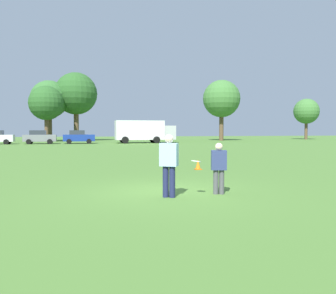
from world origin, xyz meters
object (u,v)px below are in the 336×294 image
object	(u,v)px
player_thrower	(169,162)
parked_car_near_right	(79,137)
box_truck	(144,131)
parked_car_mid_right	(40,137)
frisbee	(196,161)
traffic_cone	(198,165)
player_defender	(219,165)

from	to	relation	value
player_thrower	parked_car_near_right	xyz separation A→B (m)	(-3.06, 40.42, -0.06)
player_thrower	box_truck	bearing A→B (deg)	81.60
player_thrower	parked_car_mid_right	distance (m)	41.41
frisbee	parked_car_mid_right	distance (m)	41.62
player_thrower	traffic_cone	bearing A→B (deg)	65.32
parked_car_mid_right	parked_car_near_right	world-z (taller)	same
parked_car_mid_right	box_truck	world-z (taller)	box_truck
traffic_cone	box_truck	bearing A→B (deg)	84.90
player_defender	box_truck	bearing A→B (deg)	83.70
frisbee	box_truck	bearing A→B (deg)	82.67
parked_car_near_right	box_truck	bearing A→B (deg)	0.53
player_thrower	parked_car_mid_right	world-z (taller)	parked_car_mid_right
box_truck	parked_car_near_right	bearing A→B (deg)	-179.47
parked_car_mid_right	traffic_cone	bearing A→B (deg)	-72.06
player_thrower	parked_car_mid_right	xyz separation A→B (m)	(-8.14, 40.60, -0.06)
parked_car_mid_right	box_truck	xyz separation A→B (m)	(14.12, -0.10, 0.83)
parked_car_mid_right	box_truck	distance (m)	14.14
player_thrower	player_defender	size ratio (longest dim) A/B	1.17
traffic_cone	frisbee	bearing A→B (deg)	-108.60
player_thrower	box_truck	xyz separation A→B (m)	(5.98, 40.51, 0.77)
player_thrower	frisbee	xyz separation A→B (m)	(0.77, -0.06, 0.01)
player_defender	traffic_cone	world-z (taller)	player_defender
parked_car_mid_right	parked_car_near_right	bearing A→B (deg)	-2.02
player_defender	box_truck	world-z (taller)	box_truck
player_defender	parked_car_near_right	xyz separation A→B (m)	(-4.58, 40.27, 0.09)
player_thrower	parked_car_mid_right	bearing A→B (deg)	101.33
box_truck	frisbee	bearing A→B (deg)	-97.33
player_thrower	box_truck	size ratio (longest dim) A/B	0.20
player_thrower	frisbee	size ratio (longest dim) A/B	6.37
traffic_cone	parked_car_mid_right	bearing A→B (deg)	107.94
parked_car_near_right	player_defender	bearing A→B (deg)	-83.51
player_defender	frisbee	distance (m)	0.80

